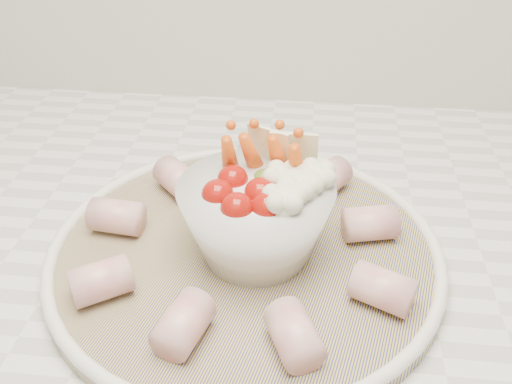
# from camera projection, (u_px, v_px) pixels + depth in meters

# --- Properties ---
(serving_platter) EXTENTS (0.44, 0.44, 0.02)m
(serving_platter) POSITION_uv_depth(u_px,v_px,m) (245.00, 251.00, 0.54)
(serving_platter) COLOR navy
(serving_platter) RESTS_ON kitchen_counter
(veggie_bowl) EXTENTS (0.14, 0.14, 0.11)m
(veggie_bowl) POSITION_uv_depth(u_px,v_px,m) (259.00, 214.00, 0.50)
(veggie_bowl) COLOR white
(veggie_bowl) RESTS_ON serving_platter
(cured_meat_rolls) EXTENTS (0.30, 0.30, 0.03)m
(cured_meat_rolls) POSITION_uv_depth(u_px,v_px,m) (245.00, 234.00, 0.52)
(cured_meat_rolls) COLOR #C2585F
(cured_meat_rolls) RESTS_ON serving_platter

